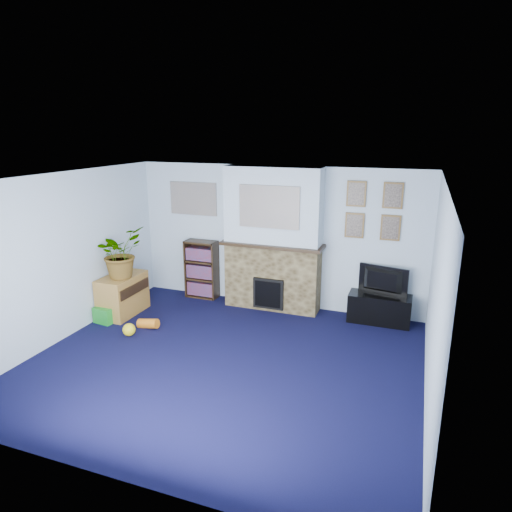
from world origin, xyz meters
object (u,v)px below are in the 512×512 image
at_px(television, 382,281).
at_px(bookshelf, 202,270).
at_px(tv_stand, 379,309).
at_px(sideboard, 123,294).

height_order(television, bookshelf, bookshelf).
relative_size(tv_stand, bookshelf, 0.92).
relative_size(bookshelf, sideboard, 1.24).
distance_m(television, bookshelf, 3.16).
xyz_separation_m(tv_stand, television, (0.00, 0.02, 0.46)).
distance_m(tv_stand, television, 0.46).
height_order(tv_stand, bookshelf, bookshelf).
relative_size(tv_stand, television, 1.23).
bearing_deg(bookshelf, television, -1.03).
bearing_deg(tv_stand, bookshelf, 178.61).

